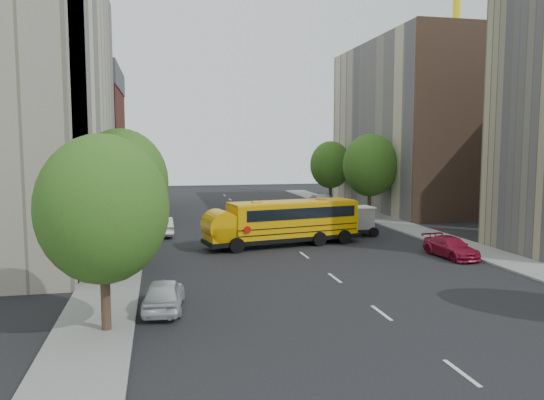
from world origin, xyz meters
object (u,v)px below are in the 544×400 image
object	(u,v)px
street_tree_5	(331,165)
parked_car_3	(451,247)
street_tree_0	(103,209)
parked_car_1	(162,226)
school_bus	(282,220)
parked_car_2	(154,202)
parked_car_5	(322,202)
street_tree_4	(370,165)
tower_crane	(473,6)
parked_car_0	(164,294)
street_tree_2	(135,170)
parked_car_4	(352,210)
street_tree_1	(121,182)
safari_truck	(341,221)

from	to	relation	value
street_tree_5	parked_car_3	xyz separation A→B (m)	(-2.20, -30.52, -4.07)
street_tree_0	parked_car_1	distance (m)	22.00
street_tree_0	school_bus	size ratio (longest dim) A/B	0.64
parked_car_2	parked_car_5	xyz separation A→B (m)	(18.40, -3.71, 0.02)
street_tree_4	street_tree_5	size ratio (longest dim) A/B	1.08
tower_crane	street_tree_4	world-z (taller)	tower_crane
parked_car_3	street_tree_4	bearing A→B (deg)	78.26
tower_crane	parked_car_5	distance (m)	32.52
street_tree_0	tower_crane	bearing A→B (deg)	45.51
parked_car_0	parked_car_2	xyz separation A→B (m)	(-0.73, 37.57, 0.04)
street_tree_4	street_tree_5	xyz separation A→B (m)	(-0.00, 12.00, -0.37)
street_tree_2	street_tree_4	size ratio (longest dim) A/B	0.95
parked_car_4	parked_car_0	bearing A→B (deg)	-130.35
school_bus	parked_car_5	world-z (taller)	school_bus
street_tree_4	parked_car_0	size ratio (longest dim) A/B	2.02
street_tree_2	parked_car_3	bearing A→B (deg)	-43.09
street_tree_1	street_tree_5	distance (m)	37.20
parked_car_5	street_tree_5	bearing A→B (deg)	56.73
safari_truck	parked_car_0	xyz separation A→B (m)	(-13.48, -15.90, -0.52)
parked_car_0	parked_car_1	size ratio (longest dim) A/B	0.92
street_tree_5	school_bus	size ratio (longest dim) A/B	0.65
street_tree_4	parked_car_3	bearing A→B (deg)	-96.77
safari_truck	parked_car_5	world-z (taller)	safari_truck
parked_car_1	tower_crane	bearing A→B (deg)	-154.85
street_tree_5	parked_car_2	distance (m)	20.98
street_tree_4	parked_car_3	world-z (taller)	street_tree_4
school_bus	parked_car_4	xyz separation A→B (m)	(10.10, 13.03, -1.08)
street_tree_5	parked_car_1	size ratio (longest dim) A/B	1.73
street_tree_5	parked_car_3	distance (m)	30.87
safari_truck	parked_car_5	xyz separation A→B (m)	(4.20, 17.95, -0.45)
street_tree_1	parked_car_1	world-z (taller)	street_tree_1
street_tree_4	tower_crane	bearing A→B (deg)	36.02
parked_car_1	street_tree_1	bearing A→B (deg)	76.69
parked_car_0	street_tree_1	bearing A→B (deg)	-68.80
parked_car_0	parked_car_1	xyz separation A→B (m)	(0.07, 19.24, 0.03)
parked_car_2	parked_car_3	xyz separation A→B (m)	(18.40, -30.39, -0.09)
parked_car_1	parked_car_3	world-z (taller)	parked_car_1
tower_crane	street_tree_0	world-z (taller)	tower_crane
parked_car_0	street_tree_5	bearing A→B (deg)	-112.04
street_tree_2	safari_truck	size ratio (longest dim) A/B	1.42
street_tree_2	parked_car_4	xyz separation A→B (m)	(20.46, 0.59, -4.13)
street_tree_2	parked_car_1	size ratio (longest dim) A/B	1.78
school_bus	parked_car_1	xyz separation A→B (m)	(-8.16, 5.98, -1.06)
tower_crane	parked_car_5	bearing A→B (deg)	-164.75
street_tree_4	parked_car_5	distance (m)	9.49
street_tree_0	parked_car_2	distance (m)	40.08
street_tree_4	parked_car_1	size ratio (longest dim) A/B	1.87
safari_truck	parked_car_1	bearing A→B (deg)	161.28
street_tree_5	street_tree_2	bearing A→B (deg)	-151.39
school_bus	parked_car_4	distance (m)	16.52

